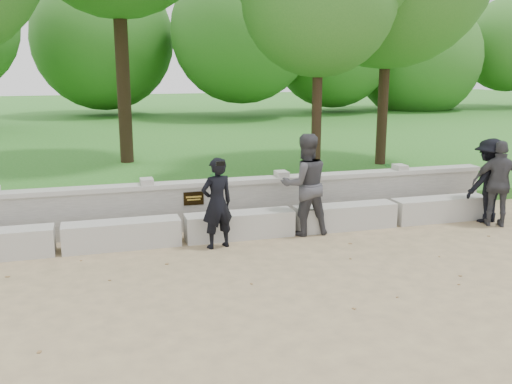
% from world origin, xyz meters
% --- Properties ---
extents(ground, '(80.00, 80.00, 0.00)m').
position_xyz_m(ground, '(0.00, 0.00, 0.00)').
color(ground, tan).
rests_on(ground, ground).
extents(lawn, '(40.00, 22.00, 0.25)m').
position_xyz_m(lawn, '(0.00, 14.00, 0.12)').
color(lawn, '#246F1A').
rests_on(lawn, ground).
extents(concrete_bench, '(11.90, 0.45, 0.45)m').
position_xyz_m(concrete_bench, '(0.00, 1.90, 0.22)').
color(concrete_bench, beige).
rests_on(concrete_bench, ground).
extents(parapet_wall, '(12.50, 0.35, 0.90)m').
position_xyz_m(parapet_wall, '(0.00, 2.60, 0.46)').
color(parapet_wall, beige).
rests_on(parapet_wall, ground).
extents(man_main, '(0.62, 0.57, 1.51)m').
position_xyz_m(man_main, '(0.51, 1.47, 0.75)').
color(man_main, black).
rests_on(man_main, ground).
extents(visitor_left, '(0.88, 0.69, 1.80)m').
position_xyz_m(visitor_left, '(2.16, 1.80, 0.90)').
color(visitor_left, '#3D3C41').
rests_on(visitor_left, ground).
extents(visitor_mid, '(1.15, 0.83, 1.61)m').
position_xyz_m(visitor_mid, '(5.80, 1.57, 0.80)').
color(visitor_mid, black).
rests_on(visitor_mid, ground).
extents(visitor_right, '(1.01, 0.82, 1.60)m').
position_xyz_m(visitor_right, '(5.80, 1.28, 0.80)').
color(visitor_right, '#3F3E43').
rests_on(visitor_right, ground).
extents(shrub_b, '(0.41, 0.46, 0.68)m').
position_xyz_m(shrub_b, '(0.89, 3.30, 0.59)').
color(shrub_b, '#27752B').
rests_on(shrub_b, lawn).
extents(shrub_c, '(0.73, 0.74, 0.62)m').
position_xyz_m(shrub_c, '(4.83, 3.30, 0.56)').
color(shrub_c, '#27752B').
rests_on(shrub_c, lawn).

